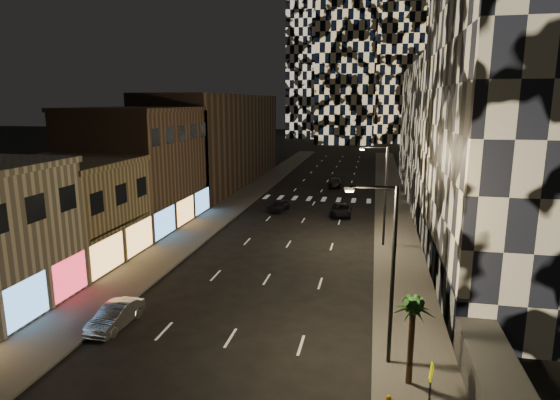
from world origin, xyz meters
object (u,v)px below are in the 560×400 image
at_px(car_silver_parked, 115,316).
at_px(palm_tree, 413,313).
at_px(streetlight_far, 383,189).
at_px(car_dark_midlane, 279,206).
at_px(car_dark_rightlane, 341,210).
at_px(streetlight_near, 388,263).
at_px(ped_sign, 431,382).
at_px(car_dark_oncoming, 335,182).

height_order(car_silver_parked, palm_tree, palm_tree).
relative_size(streetlight_far, car_dark_midlane, 2.21).
bearing_deg(streetlight_far, car_dark_rightlane, 111.77).
bearing_deg(car_dark_midlane, palm_tree, -61.04).
distance_m(streetlight_near, car_silver_parked, 16.06).
bearing_deg(palm_tree, streetlight_far, 92.98).
height_order(car_dark_midlane, ped_sign, ped_sign).
height_order(ped_sign, palm_tree, palm_tree).
relative_size(car_silver_parked, car_dark_oncoming, 0.85).
bearing_deg(ped_sign, car_dark_oncoming, 114.90).
xyz_separation_m(car_dark_midlane, ped_sign, (13.56, -36.21, 1.36)).
bearing_deg(car_dark_midlane, streetlight_near, -61.80).
relative_size(car_dark_midlane, car_dark_rightlane, 0.83).
height_order(streetlight_near, palm_tree, streetlight_near).
height_order(streetlight_far, car_dark_rightlane, streetlight_far).
distance_m(streetlight_near, car_dark_midlane, 34.23).
bearing_deg(ped_sign, car_dark_rightlane, 115.90).
bearing_deg(car_dark_midlane, ped_sign, -61.74).
relative_size(car_dark_oncoming, palm_tree, 1.16).
distance_m(streetlight_near, ped_sign, 5.78).
height_order(streetlight_far, car_silver_parked, streetlight_far).
distance_m(streetlight_far, car_silver_parked, 24.91).
distance_m(ped_sign, palm_tree, 3.26).
height_order(car_dark_rightlane, palm_tree, palm_tree).
distance_m(car_silver_parked, car_dark_rightlane, 31.92).
relative_size(ped_sign, palm_tree, 0.65).
distance_m(streetlight_far, ped_sign, 24.72).
height_order(car_dark_rightlane, ped_sign, ped_sign).
xyz_separation_m(streetlight_near, car_dark_oncoming, (-6.64, 49.92, -4.64)).
xyz_separation_m(car_silver_parked, car_dark_rightlane, (10.99, 29.97, -0.01)).
height_order(car_dark_oncoming, palm_tree, palm_tree).
relative_size(car_silver_parked, ped_sign, 1.51).
bearing_deg(ped_sign, car_silver_parked, 178.67).
relative_size(car_dark_midlane, ped_sign, 1.46).
height_order(car_silver_parked, ped_sign, ped_sign).
bearing_deg(car_dark_oncoming, palm_tree, 97.95).
height_order(car_dark_midlane, car_dark_rightlane, car_dark_midlane).
bearing_deg(car_dark_oncoming, car_dark_rightlane, 96.24).
bearing_deg(car_dark_rightlane, ped_sign, -82.02).
bearing_deg(car_dark_oncoming, car_dark_midlane, 73.36).
xyz_separation_m(streetlight_far, palm_tree, (1.13, -21.66, -1.69)).
xyz_separation_m(car_dark_rightlane, ped_sign, (6.06, -35.34, 1.37)).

